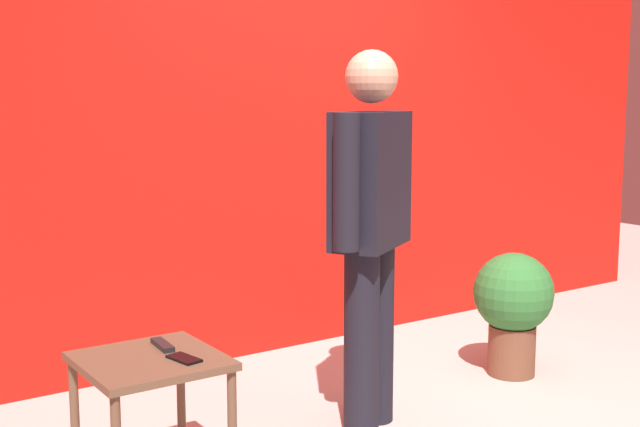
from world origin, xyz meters
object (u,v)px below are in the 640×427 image
Objects in this scene: standing_person at (370,221)px; tv_remote at (163,345)px; cell_phone at (184,359)px; side_table at (151,379)px; potted_plant at (513,303)px.

standing_person is 10.25× the size of tv_remote.
cell_phone is 0.19m from tv_remote.
standing_person reaches higher than cell_phone.
cell_phone is (0.09, -0.10, 0.09)m from side_table.
potted_plant is at bearing 5.07° from side_table.
tv_remote is 0.25× the size of potted_plant.
cell_phone is at bearing -170.89° from standing_person.
standing_person is at bearing 3.16° from side_table.
tv_remote reaches higher than side_table.
side_table is at bearing 122.28° from cell_phone.
tv_remote is at bearing 44.91° from side_table.
standing_person is 12.10× the size of cell_phone.
tv_remote is (0.09, 0.09, 0.10)m from side_table.
side_table is (-1.10, -0.06, -0.51)m from standing_person.
standing_person is at bearing -173.05° from potted_plant.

